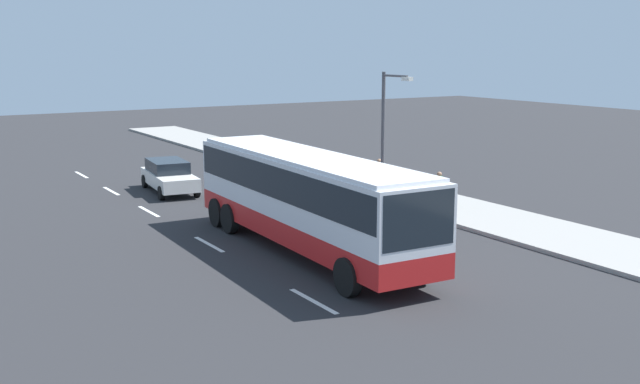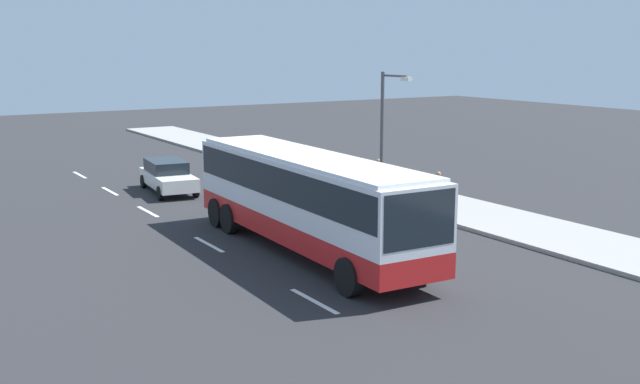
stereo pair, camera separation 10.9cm
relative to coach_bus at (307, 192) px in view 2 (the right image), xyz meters
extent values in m
plane|color=#28282B|center=(-0.33, 0.41, -2.06)|extent=(120.00, 120.00, 0.00)
cube|color=gray|center=(-0.33, 8.67, -1.98)|extent=(80.00, 4.00, 0.15)
cube|color=white|center=(-19.90, -2.39, -2.05)|extent=(2.40, 0.16, 0.01)
cube|color=white|center=(-14.40, -2.39, -2.05)|extent=(2.40, 0.16, 0.01)
cube|color=white|center=(-9.01, -2.39, -2.05)|extent=(2.40, 0.16, 0.01)
cube|color=white|center=(-2.68, -2.39, -2.05)|extent=(2.40, 0.16, 0.01)
cube|color=white|center=(4.41, -2.39, -2.05)|extent=(2.40, 0.16, 0.01)
cube|color=red|center=(0.00, 0.00, -1.14)|extent=(12.42, 2.92, 0.75)
cube|color=silver|center=(0.00, 0.00, 0.18)|extent=(12.42, 2.92, 1.89)
cube|color=black|center=(0.00, 0.00, 0.46)|extent=(12.17, 2.94, 1.04)
cube|color=black|center=(6.12, -0.21, 0.28)|extent=(0.20, 2.31, 1.51)
cube|color=silver|center=(0.00, 0.00, 1.19)|extent=(11.92, 2.76, 0.12)
cylinder|color=black|center=(4.61, 1.05, -1.51)|extent=(1.11, 0.34, 1.10)
cylinder|color=black|center=(4.53, -1.36, -1.51)|extent=(1.11, 0.34, 1.10)
cylinder|color=black|center=(-3.72, 1.33, -1.51)|extent=(1.11, 0.34, 1.10)
cylinder|color=black|center=(-3.81, -1.07, -1.51)|extent=(1.11, 0.34, 1.10)
cylinder|color=black|center=(-4.92, 1.37, -1.51)|extent=(1.11, 0.34, 1.10)
cylinder|color=black|center=(-5.00, -1.03, -1.51)|extent=(1.11, 0.34, 1.10)
cube|color=white|center=(-12.65, -0.09, -1.43)|extent=(4.86, 2.24, 0.61)
cube|color=black|center=(-13.02, -0.05, -0.85)|extent=(2.74, 1.86, 0.56)
cylinder|color=black|center=(-10.87, 0.54, -1.74)|extent=(0.66, 0.27, 0.64)
cylinder|color=black|center=(-11.06, -1.09, -1.74)|extent=(0.66, 0.27, 0.64)
cylinder|color=black|center=(-14.25, 0.92, -1.74)|extent=(0.66, 0.27, 0.64)
cylinder|color=black|center=(-14.43, -0.71, -1.74)|extent=(0.66, 0.27, 0.64)
cylinder|color=black|center=(-2.42, 7.80, -1.52)|extent=(0.14, 0.14, 0.78)
cylinder|color=black|center=(-2.57, 7.83, -1.52)|extent=(0.14, 0.14, 0.78)
cylinder|color=#338C4C|center=(-2.49, 7.82, -0.84)|extent=(0.32, 0.32, 0.59)
sphere|color=#9E7051|center=(-2.49, 7.82, -0.44)|extent=(0.21, 0.21, 0.21)
cylinder|color=black|center=(-6.34, 7.46, -1.50)|extent=(0.14, 0.14, 0.83)
cylinder|color=black|center=(-6.20, 7.53, -1.50)|extent=(0.14, 0.14, 0.83)
cylinder|color=#2672B2|center=(-6.27, 7.50, -0.77)|extent=(0.32, 0.32, 0.62)
sphere|color=#9E7051|center=(-6.27, 7.50, -0.35)|extent=(0.22, 0.22, 0.22)
cylinder|color=#47474C|center=(-5.45, 7.07, 0.88)|extent=(0.16, 0.16, 5.59)
cylinder|color=#47474C|center=(-4.63, 7.07, 3.53)|extent=(1.64, 0.10, 0.10)
cube|color=silver|center=(-3.81, 7.07, 3.43)|extent=(0.50, 0.24, 0.16)
camera|label=1|loc=(21.38, -12.55, 4.74)|focal=42.83mm
camera|label=2|loc=(21.32, -12.65, 4.74)|focal=42.83mm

